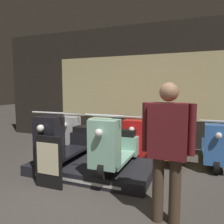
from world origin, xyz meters
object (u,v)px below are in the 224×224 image
object	(u,v)px
scooter_display_left	(66,141)
price_sign_board	(48,162)
person_right_browsing	(168,143)
scooter_backrow_3	(175,143)
scooter_backrow_2	(140,140)
scooter_backrow_1	(109,137)
scooter_display_right	(116,146)
scooter_backrow_4	(214,146)
scooter_backrow_0	(81,135)

from	to	relation	value
scooter_display_left	price_sign_board	world-z (taller)	scooter_display_left
scooter_display_left	person_right_browsing	world-z (taller)	person_right_browsing
scooter_display_left	scooter_backrow_3	world-z (taller)	scooter_display_left
scooter_backrow_2	scooter_backrow_1	bearing A→B (deg)	180.00
scooter_display_left	scooter_backrow_3	bearing A→B (deg)	35.95
scooter_backrow_2	person_right_browsing	xyz separation A→B (m)	(0.86, -2.29, 0.55)
scooter_display_right	scooter_backrow_2	xyz separation A→B (m)	(0.09, 1.32, -0.18)
scooter_display_right	scooter_backrow_3	bearing A→B (deg)	57.42
scooter_backrow_2	scooter_backrow_4	xyz separation A→B (m)	(1.51, 0.00, 0.00)
price_sign_board	scooter_backrow_3	bearing A→B (deg)	50.88
scooter_display_right	price_sign_board	xyz separation A→B (m)	(-0.83, -0.73, -0.14)
scooter_display_right	scooter_backrow_4	size ratio (longest dim) A/B	1.00
scooter_backrow_3	price_sign_board	bearing A→B (deg)	-129.12
scooter_display_left	price_sign_board	distance (m)	0.76
scooter_display_right	person_right_browsing	bearing A→B (deg)	-45.30
scooter_backrow_1	person_right_browsing	bearing A→B (deg)	-54.65
scooter_backrow_3	scooter_backrow_4	xyz separation A→B (m)	(0.76, 0.00, 0.00)
person_right_browsing	price_sign_board	world-z (taller)	person_right_browsing
scooter_display_left	person_right_browsing	size ratio (longest dim) A/B	0.99
scooter_display_right	scooter_backrow_0	bearing A→B (deg)	137.15
scooter_backrow_0	person_right_browsing	xyz separation A→B (m)	(2.38, -2.29, 0.55)
scooter_backrow_4	scooter_backrow_3	bearing A→B (deg)	180.00
scooter_backrow_1	scooter_display_right	bearing A→B (deg)	-63.18
scooter_display_right	person_right_browsing	distance (m)	1.40
scooter_backrow_2	scooter_display_left	bearing A→B (deg)	-128.89
scooter_display_left	person_right_browsing	bearing A→B (deg)	-26.50
person_right_browsing	price_sign_board	distance (m)	1.87
scooter_backrow_3	person_right_browsing	size ratio (longest dim) A/B	0.99
scooter_display_right	scooter_backrow_1	xyz separation A→B (m)	(-0.67, 1.32, -0.18)
scooter_backrow_0	scooter_backrow_2	distance (m)	1.51
scooter_backrow_0	price_sign_board	world-z (taller)	scooter_backrow_0
scooter_backrow_4	price_sign_board	world-z (taller)	scooter_backrow_4
scooter_backrow_1	scooter_backrow_4	distance (m)	2.27
person_right_browsing	scooter_backrow_4	bearing A→B (deg)	74.13
scooter_display_left	scooter_display_right	distance (m)	0.98
scooter_display_right	person_right_browsing	world-z (taller)	person_right_browsing
scooter_display_right	price_sign_board	distance (m)	1.11
scooter_display_left	scooter_display_right	size ratio (longest dim) A/B	1.00
price_sign_board	scooter_display_right	bearing A→B (deg)	41.58
person_right_browsing	scooter_display_left	bearing A→B (deg)	153.50
scooter_backrow_2	person_right_browsing	size ratio (longest dim) A/B	0.99
scooter_backrow_4	price_sign_board	bearing A→B (deg)	-139.75
scooter_backrow_2	person_right_browsing	bearing A→B (deg)	-69.28
scooter_backrow_1	price_sign_board	world-z (taller)	scooter_backrow_1
scooter_display_right	price_sign_board	size ratio (longest dim) A/B	1.94
scooter_display_right	scooter_backrow_4	bearing A→B (deg)	39.54
scooter_backrow_1	price_sign_board	size ratio (longest dim) A/B	1.94
scooter_backrow_0	scooter_backrow_3	xyz separation A→B (m)	(2.27, 0.00, 0.00)
scooter_display_left	scooter_backrow_4	distance (m)	2.91
scooter_backrow_0	scooter_backrow_1	size ratio (longest dim) A/B	1.00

